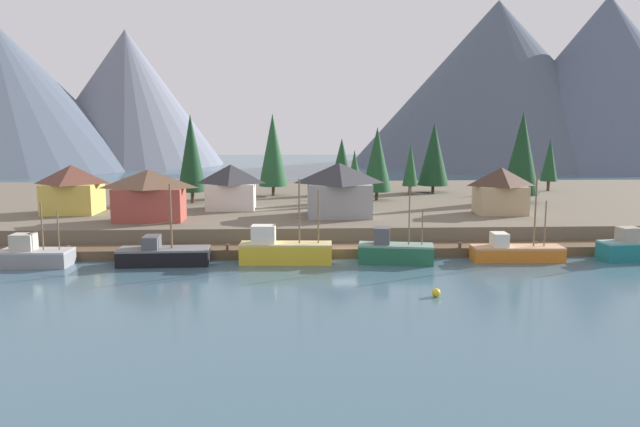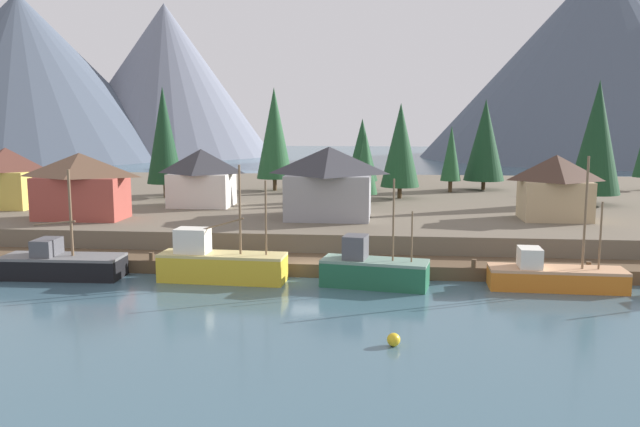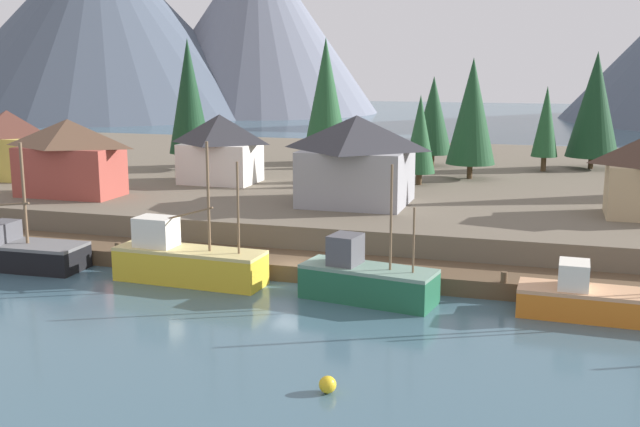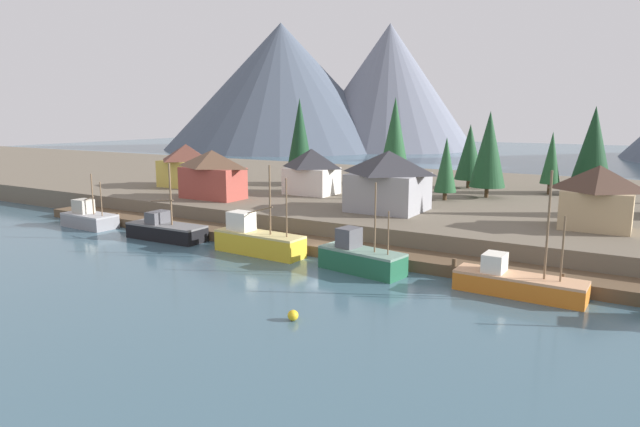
{
  "view_description": "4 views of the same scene",
  "coord_description": "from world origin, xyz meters",
  "px_view_note": "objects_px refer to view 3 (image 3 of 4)",
  "views": [
    {
      "loc": [
        -5.25,
        -60.6,
        13.65
      ],
      "look_at": [
        -2.44,
        2.68,
        4.34
      ],
      "focal_mm": 33.91,
      "sensor_mm": 36.0,
      "label": 1
    },
    {
      "loc": [
        5.63,
        -47.22,
        11.78
      ],
      "look_at": [
        0.5,
        3.56,
        4.28
      ],
      "focal_mm": 37.08,
      "sensor_mm": 36.0,
      "label": 2
    },
    {
      "loc": [
        13.97,
        -41.18,
        12.77
      ],
      "look_at": [
        0.77,
        2.52,
        3.77
      ],
      "focal_mm": 42.76,
      "sensor_mm": 36.0,
      "label": 3
    },
    {
      "loc": [
        24.83,
        -41.97,
        13.0
      ],
      "look_at": [
        -1.76,
        2.29,
        3.65
      ],
      "focal_mm": 31.08,
      "sensor_mm": 36.0,
      "label": 4
    }
  ],
  "objects_px": {
    "house_grey": "(356,159)",
    "conifer_centre": "(420,134)",
    "fishing_boat_black": "(16,252)",
    "conifer_near_right": "(433,115)",
    "conifer_back_right": "(326,94)",
    "conifer_far_right": "(595,105)",
    "fishing_boat_yellow": "(186,261)",
    "fishing_boat_green": "(366,280)",
    "conifer_near_left": "(546,122)",
    "conifer_mid_left": "(189,96)",
    "house_yellow": "(9,143)",
    "channel_buoy": "(328,385)",
    "conifer_far_left": "(472,111)",
    "house_red": "(69,157)",
    "fishing_boat_orange": "(607,301)",
    "house_white": "(220,148)"
  },
  "relations": [
    {
      "from": "conifer_mid_left",
      "to": "conifer_centre",
      "type": "bearing_deg",
      "value": -7.21
    },
    {
      "from": "fishing_boat_orange",
      "to": "channel_buoy",
      "type": "distance_m",
      "value": 16.8
    },
    {
      "from": "house_grey",
      "to": "conifer_near_left",
      "type": "height_order",
      "value": "conifer_near_left"
    },
    {
      "from": "fishing_boat_yellow",
      "to": "house_yellow",
      "type": "distance_m",
      "value": 33.13
    },
    {
      "from": "conifer_mid_left",
      "to": "house_white",
      "type": "bearing_deg",
      "value": -47.42
    },
    {
      "from": "conifer_mid_left",
      "to": "conifer_near_right",
      "type": "bearing_deg",
      "value": 23.45
    },
    {
      "from": "conifer_far_right",
      "to": "conifer_back_right",
      "type": "bearing_deg",
      "value": -172.2
    },
    {
      "from": "fishing_boat_green",
      "to": "house_grey",
      "type": "xyz_separation_m",
      "value": [
        -4.39,
        15.22,
        4.69
      ]
    },
    {
      "from": "house_yellow",
      "to": "channel_buoy",
      "type": "xyz_separation_m",
      "value": [
        39.45,
        -31.22,
        -5.29
      ]
    },
    {
      "from": "fishing_boat_yellow",
      "to": "fishing_boat_green",
      "type": "relative_size",
      "value": 1.2
    },
    {
      "from": "fishing_boat_green",
      "to": "channel_buoy",
      "type": "xyz_separation_m",
      "value": [
        1.37,
        -12.14,
        -0.82
      ]
    },
    {
      "from": "conifer_near_left",
      "to": "conifer_far_left",
      "type": "distance_m",
      "value": 9.54
    },
    {
      "from": "fishing_boat_green",
      "to": "conifer_near_right",
      "type": "relative_size",
      "value": 0.85
    },
    {
      "from": "fishing_boat_black",
      "to": "conifer_far_right",
      "type": "xyz_separation_m",
      "value": [
        36.16,
        40.48,
        7.85
      ]
    },
    {
      "from": "conifer_mid_left",
      "to": "conifer_far_right",
      "type": "relative_size",
      "value": 1.11
    },
    {
      "from": "fishing_boat_orange",
      "to": "house_white",
      "type": "bearing_deg",
      "value": 147.1
    },
    {
      "from": "fishing_boat_black",
      "to": "house_grey",
      "type": "height_order",
      "value": "house_grey"
    },
    {
      "from": "house_yellow",
      "to": "conifer_back_right",
      "type": "distance_m",
      "value": 31.01
    },
    {
      "from": "fishing_boat_green",
      "to": "conifer_far_left",
      "type": "height_order",
      "value": "conifer_far_left"
    },
    {
      "from": "conifer_back_right",
      "to": "conifer_far_right",
      "type": "relative_size",
      "value": 1.13
    },
    {
      "from": "fishing_boat_yellow",
      "to": "conifer_mid_left",
      "type": "relative_size",
      "value": 0.72
    },
    {
      "from": "fishing_boat_green",
      "to": "house_yellow",
      "type": "relative_size",
      "value": 1.14
    },
    {
      "from": "conifer_near_left",
      "to": "house_grey",
      "type": "bearing_deg",
      "value": -120.61
    },
    {
      "from": "house_grey",
      "to": "conifer_far_left",
      "type": "bearing_deg",
      "value": 65.98
    },
    {
      "from": "fishing_boat_green",
      "to": "conifer_far_right",
      "type": "relative_size",
      "value": 0.67
    },
    {
      "from": "fishing_boat_green",
      "to": "conifer_mid_left",
      "type": "bearing_deg",
      "value": 140.48
    },
    {
      "from": "conifer_near_right",
      "to": "conifer_centre",
      "type": "bearing_deg",
      "value": -86.45
    },
    {
      "from": "conifer_far_left",
      "to": "fishing_boat_black",
      "type": "bearing_deg",
      "value": -129.95
    },
    {
      "from": "house_grey",
      "to": "house_red",
      "type": "relative_size",
      "value": 0.97
    },
    {
      "from": "fishing_boat_black",
      "to": "conifer_near_right",
      "type": "bearing_deg",
      "value": 59.91
    },
    {
      "from": "conifer_back_right",
      "to": "conifer_centre",
      "type": "distance_m",
      "value": 16.68
    },
    {
      "from": "conifer_near_right",
      "to": "conifer_far_left",
      "type": "relative_size",
      "value": 0.84
    },
    {
      "from": "house_white",
      "to": "house_red",
      "type": "height_order",
      "value": "house_red"
    },
    {
      "from": "house_yellow",
      "to": "conifer_far_right",
      "type": "relative_size",
      "value": 0.59
    },
    {
      "from": "fishing_boat_yellow",
      "to": "conifer_far_left",
      "type": "bearing_deg",
      "value": 68.73
    },
    {
      "from": "conifer_near_left",
      "to": "conifer_centre",
      "type": "relative_size",
      "value": 1.07
    },
    {
      "from": "fishing_boat_black",
      "to": "fishing_boat_orange",
      "type": "xyz_separation_m",
      "value": [
        35.34,
        0.23,
        -0.06
      ]
    },
    {
      "from": "conifer_mid_left",
      "to": "conifer_back_right",
      "type": "height_order",
      "value": "conifer_back_right"
    },
    {
      "from": "conifer_near_left",
      "to": "conifer_far_right",
      "type": "distance_m",
      "value": 5.77
    },
    {
      "from": "house_red",
      "to": "conifer_centre",
      "type": "bearing_deg",
      "value": 28.21
    },
    {
      "from": "conifer_near_left",
      "to": "conifer_far_left",
      "type": "xyz_separation_m",
      "value": [
        -6.36,
        -6.99,
        1.29
      ]
    },
    {
      "from": "conifer_back_right",
      "to": "conifer_near_left",
      "type": "bearing_deg",
      "value": 0.9
    },
    {
      "from": "house_yellow",
      "to": "house_grey",
      "type": "height_order",
      "value": "house_grey"
    },
    {
      "from": "conifer_near_right",
      "to": "channel_buoy",
      "type": "xyz_separation_m",
      "value": [
        3.58,
        -50.4,
        -7.29
      ]
    },
    {
      "from": "conifer_mid_left",
      "to": "fishing_boat_orange",
      "type": "bearing_deg",
      "value": -37.21
    },
    {
      "from": "fishing_boat_green",
      "to": "conifer_far_right",
      "type": "height_order",
      "value": "conifer_far_right"
    },
    {
      "from": "house_grey",
      "to": "conifer_centre",
      "type": "height_order",
      "value": "conifer_centre"
    },
    {
      "from": "conifer_back_right",
      "to": "house_yellow",
      "type": "bearing_deg",
      "value": -144.07
    },
    {
      "from": "house_yellow",
      "to": "channel_buoy",
      "type": "height_order",
      "value": "house_yellow"
    },
    {
      "from": "conifer_near_right",
      "to": "conifer_near_left",
      "type": "bearing_deg",
      "value": -4.17
    }
  ]
}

